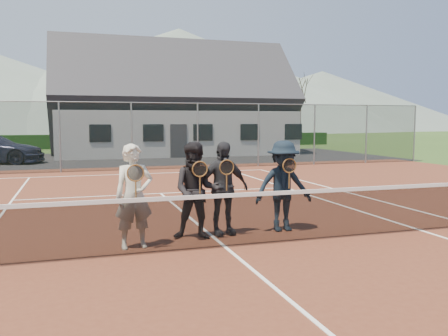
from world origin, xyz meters
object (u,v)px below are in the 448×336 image
(player_c, at_px, (222,188))
(player_a, at_px, (134,196))
(player_d, at_px, (283,186))
(clubhouse, at_px, (173,94))
(player_b, at_px, (196,191))
(tennis_net, at_px, (226,218))

(player_c, bearing_deg, player_a, -164.86)
(player_c, relative_size, player_d, 1.00)
(clubhouse, distance_m, player_b, 23.83)
(player_b, xyz_separation_m, player_d, (1.80, 0.10, -0.00))
(player_a, distance_m, player_c, 1.80)
(tennis_net, distance_m, player_d, 1.76)
(clubhouse, height_order, player_c, clubhouse)
(tennis_net, height_order, player_b, player_b)
(player_b, height_order, player_c, same)
(tennis_net, height_order, player_a, player_a)
(player_c, height_order, player_d, same)
(player_c, bearing_deg, player_b, -162.74)
(clubhouse, relative_size, player_c, 8.67)
(player_a, xyz_separation_m, player_d, (2.98, 0.40, -0.00))
(player_a, xyz_separation_m, player_c, (1.73, 0.47, -0.00))
(tennis_net, distance_m, clubhouse, 24.57)
(clubhouse, distance_m, player_d, 23.47)
(player_d, bearing_deg, player_a, -172.34)
(player_d, bearing_deg, clubhouse, 83.78)
(player_a, height_order, player_b, same)
(player_b, bearing_deg, player_d, 3.33)
(clubhouse, height_order, player_d, clubhouse)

